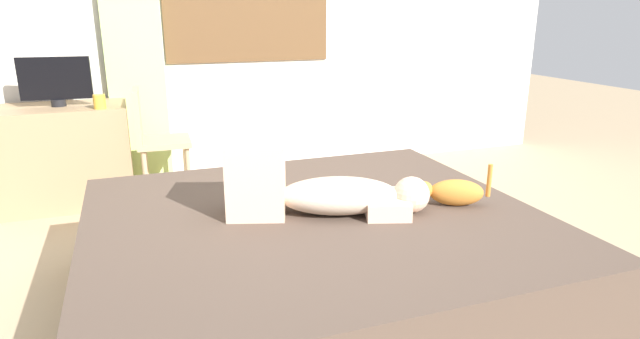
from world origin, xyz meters
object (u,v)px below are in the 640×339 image
(bed, at_px, (315,262))
(desk, at_px, (67,156))
(cat, at_px, (453,192))
(tv_monitor, at_px, (55,81))
(chair_by_desk, at_px, (154,136))
(person_lying, at_px, (318,190))
(cup, at_px, (99,102))

(bed, distance_m, desk, 2.37)
(desk, bearing_deg, cat, -48.20)
(tv_monitor, relative_size, chair_by_desk, 0.56)
(cat, distance_m, tv_monitor, 2.89)
(cat, relative_size, tv_monitor, 0.70)
(person_lying, xyz_separation_m, desk, (-1.26, 2.01, -0.23))
(chair_by_desk, bearing_deg, person_lying, -70.82)
(cup, bearing_deg, chair_by_desk, 5.18)
(person_lying, bearing_deg, bed, -157.68)
(bed, height_order, tv_monitor, tv_monitor)
(desk, bearing_deg, person_lying, -57.94)
(bed, distance_m, cat, 0.75)
(desk, bearing_deg, tv_monitor, -180.00)
(tv_monitor, bearing_deg, desk, 0.00)
(person_lying, distance_m, cat, 0.66)
(cat, distance_m, chair_by_desk, 2.34)
(person_lying, distance_m, chair_by_desk, 1.94)
(person_lying, distance_m, tv_monitor, 2.39)
(tv_monitor, bearing_deg, bed, -58.39)
(cat, height_order, tv_monitor, tv_monitor)
(tv_monitor, xyz_separation_m, cup, (0.28, -0.21, -0.13))
(chair_by_desk, bearing_deg, tv_monitor, 164.08)
(bed, xyz_separation_m, person_lying, (0.02, 0.01, 0.36))
(person_lying, bearing_deg, cat, -10.85)
(desk, distance_m, tv_monitor, 0.55)
(cat, relative_size, chair_by_desk, 0.39)
(bed, height_order, chair_by_desk, chair_by_desk)
(bed, relative_size, cup, 21.20)
(cat, xyz_separation_m, desk, (-1.91, 2.13, -0.19))
(desk, xyz_separation_m, chair_by_desk, (0.62, -0.18, 0.14))
(tv_monitor, bearing_deg, person_lying, -57.89)
(desk, height_order, tv_monitor, tv_monitor)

